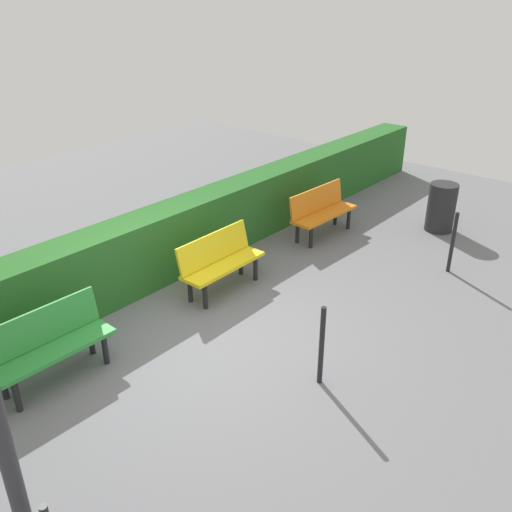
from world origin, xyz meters
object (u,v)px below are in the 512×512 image
(bench_yellow, at_px, (220,260))
(trash_bin, at_px, (441,207))
(bench_orange, at_px, (321,210))
(bench_green, at_px, (49,343))

(bench_yellow, relative_size, trash_bin, 1.57)
(bench_orange, relative_size, bench_green, 1.03)
(bench_orange, distance_m, trash_bin, 2.23)
(bench_green, distance_m, trash_bin, 7.16)
(bench_yellow, height_order, bench_green, bench_green)
(bench_yellow, bearing_deg, trash_bin, 159.49)
(bench_green, bearing_deg, trash_bin, 168.61)
(bench_orange, bearing_deg, bench_green, 2.48)
(bench_orange, height_order, bench_green, same)
(trash_bin, bearing_deg, bench_orange, -44.27)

